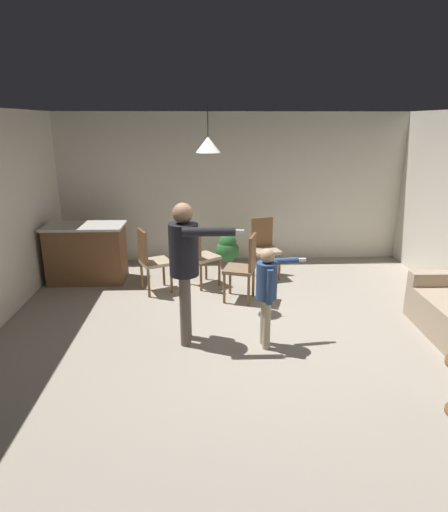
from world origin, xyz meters
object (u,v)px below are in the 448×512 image
at_px(person_adult, 185,259).
at_px(dining_chair_by_counter, 151,258).
at_px(person_child, 267,287).
at_px(kitchen_counter, 87,253).
at_px(dining_chair_near_wall, 264,246).
at_px(dining_chair_centre_back, 244,265).
at_px(potted_plant_corner, 227,250).
at_px(dining_chair_spare, 200,254).

xyz_separation_m(person_adult, dining_chair_by_counter, (-0.61, 1.57, -0.50)).
bearing_deg(person_child, dining_chair_by_counter, -144.86).
distance_m(kitchen_counter, dining_chair_by_counter, 1.24).
xyz_separation_m(dining_chair_near_wall, dining_chair_centre_back, (-0.42, -1.00, 0.00)).
bearing_deg(dining_chair_by_counter, dining_chair_centre_back, 50.61).
xyz_separation_m(dining_chair_centre_back, potted_plant_corner, (-0.17, 1.43, -0.20)).
bearing_deg(dining_chair_centre_back, dining_chair_near_wall, -5.97).
bearing_deg(dining_chair_spare, person_child, -13.59).
relative_size(person_adult, dining_chair_spare, 1.69).
height_order(kitchen_counter, dining_chair_spare, dining_chair_spare).
distance_m(dining_chair_near_wall, dining_chair_spare, 1.15).
bearing_deg(person_adult, dining_chair_centre_back, 147.18).
relative_size(dining_chair_by_counter, potted_plant_corner, 1.58).
distance_m(dining_chair_centre_back, potted_plant_corner, 1.45).
height_order(person_child, dining_chair_centre_back, person_child).
relative_size(dining_chair_near_wall, potted_plant_corner, 1.58).
bearing_deg(dining_chair_by_counter, person_child, 17.34).
bearing_deg(kitchen_counter, dining_chair_near_wall, 1.59).
height_order(person_child, dining_chair_by_counter, person_child).
relative_size(person_adult, dining_chair_near_wall, 1.69).
xyz_separation_m(person_adult, potted_plant_corner, (0.61, 2.62, -0.70)).
xyz_separation_m(dining_chair_spare, potted_plant_corner, (0.48, 0.84, -0.20)).
distance_m(dining_chair_by_counter, potted_plant_corner, 1.62).
relative_size(person_child, dining_chair_by_counter, 1.20).
xyz_separation_m(dining_chair_centre_back, dining_chair_spare, (-0.66, 0.59, 0.00)).
distance_m(person_child, dining_chair_by_counter, 2.31).
distance_m(kitchen_counter, dining_chair_spare, 1.88).
xyz_separation_m(person_adult, person_child, (0.93, -0.16, -0.30)).
distance_m(kitchen_counter, potted_plant_corner, 2.39).
height_order(person_adult, dining_chair_spare, person_adult).
distance_m(person_adult, dining_chair_spare, 1.86).
bearing_deg(dining_chair_by_counter, kitchen_counter, -140.41).
distance_m(person_adult, potted_plant_corner, 2.78).
height_order(dining_chair_centre_back, potted_plant_corner, dining_chair_centre_back).
height_order(person_adult, dining_chair_by_counter, person_adult).
xyz_separation_m(person_child, dining_chair_spare, (-0.80, 1.94, -0.20)).
bearing_deg(kitchen_counter, potted_plant_corner, 12.34).
xyz_separation_m(kitchen_counter, potted_plant_corner, (2.33, 0.51, -0.13)).
height_order(dining_chair_centre_back, dining_chair_spare, same).
height_order(kitchen_counter, dining_chair_centre_back, dining_chair_centre_back).
bearing_deg(person_adult, person_child, 81.09).
bearing_deg(potted_plant_corner, dining_chair_centre_back, -83.12).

